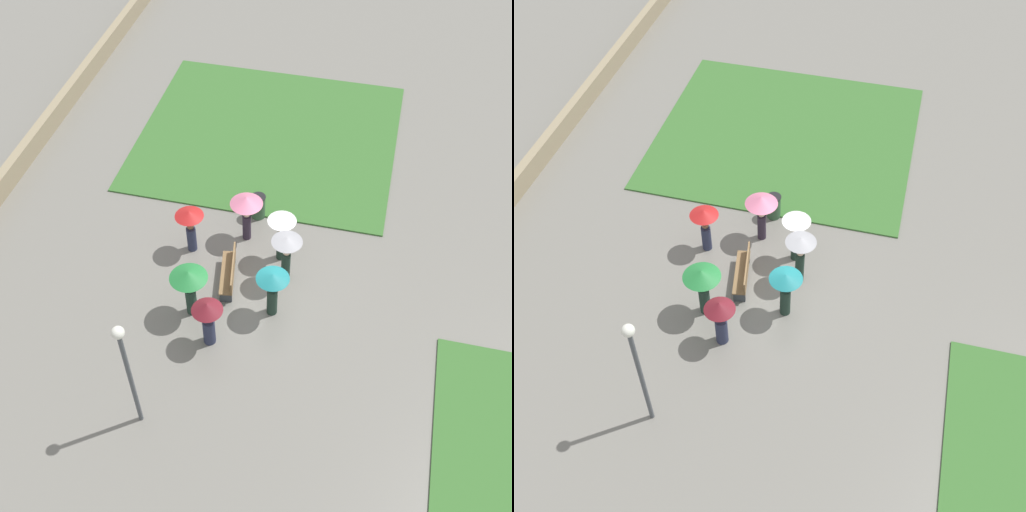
# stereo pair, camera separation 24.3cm
# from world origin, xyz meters

# --- Properties ---
(ground_plane) EXTENTS (90.00, 90.00, 0.00)m
(ground_plane) POSITION_xyz_m (0.00, 0.00, 0.00)
(ground_plane) COLOR slate
(lawn_patch_near) EXTENTS (9.04, 10.00, 0.06)m
(lawn_patch_near) POSITION_xyz_m (-7.40, -1.58, 0.03)
(lawn_patch_near) COLOR #386B2D
(lawn_patch_near) RESTS_ON ground_plane
(park_bench) EXTENTS (1.85, 0.75, 0.90)m
(park_bench) POSITION_xyz_m (0.22, -1.15, 0.47)
(park_bench) COLOR brown
(park_bench) RESTS_ON ground_plane
(lamp_post) EXTENTS (0.32, 0.32, 4.15)m
(lamp_post) POSITION_xyz_m (5.43, -2.25, 2.69)
(lamp_post) COLOR #474C51
(lamp_post) RESTS_ON ground_plane
(trash_bin) EXTENTS (0.52, 0.52, 0.92)m
(trash_bin) POSITION_xyz_m (-2.90, -0.95, 0.46)
(trash_bin) COLOR #335638
(trash_bin) RESTS_ON ground_plane
(crowd_person_pink) EXTENTS (1.08, 1.08, 1.85)m
(crowd_person_pink) POSITION_xyz_m (-1.80, -1.09, 1.45)
(crowd_person_pink) COLOR #2D2333
(crowd_person_pink) RESTS_ON ground_plane
(crowd_person_red) EXTENTS (0.94, 0.94, 1.72)m
(crowd_person_red) POSITION_xyz_m (-0.88, -2.74, 1.21)
(crowd_person_red) COLOR #282D47
(crowd_person_red) RESTS_ON ground_plane
(crowd_person_grey) EXTENTS (0.96, 0.96, 1.93)m
(crowd_person_grey) POSITION_xyz_m (-0.28, 0.55, 1.37)
(crowd_person_grey) COLOR #1E3328
(crowd_person_grey) RESTS_ON ground_plane
(crowd_person_teal) EXTENTS (1.00, 1.00, 1.77)m
(crowd_person_teal) POSITION_xyz_m (1.10, 0.41, 1.24)
(crowd_person_teal) COLOR #1E3328
(crowd_person_teal) RESTS_ON ground_plane
(crowd_person_maroon) EXTENTS (0.91, 0.91, 1.77)m
(crowd_person_maroon) POSITION_xyz_m (2.57, -1.14, 1.22)
(crowd_person_maroon) COLOR #282D47
(crowd_person_maroon) RESTS_ON ground_plane
(crowd_person_green) EXTENTS (1.14, 1.14, 1.85)m
(crowd_person_green) POSITION_xyz_m (1.64, -1.97, 1.40)
(crowd_person_green) COLOR #1E3328
(crowd_person_green) RESTS_ON ground_plane
(crowd_person_white) EXTENTS (0.92, 0.92, 1.92)m
(crowd_person_white) POSITION_xyz_m (-1.17, 0.21, 1.37)
(crowd_person_white) COLOR #1E3328
(crowd_person_white) RESTS_ON ground_plane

